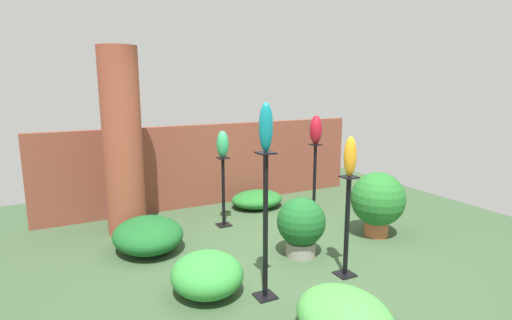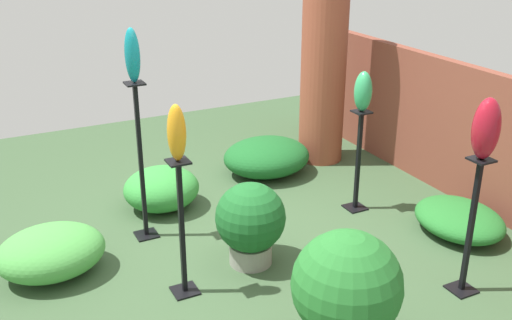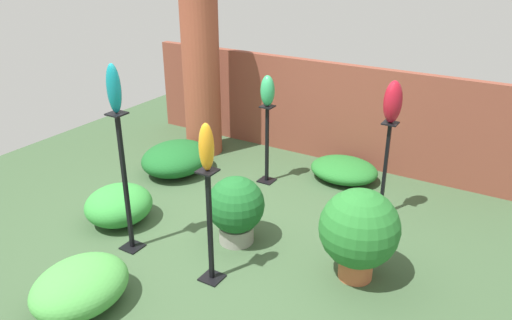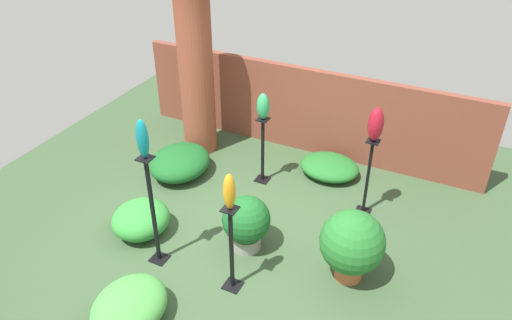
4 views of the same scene
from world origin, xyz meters
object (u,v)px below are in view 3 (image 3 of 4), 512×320
object	(u,v)px
art_vase_jade	(268,91)
brick_pillar	(201,66)
pedestal_jade	(267,148)
pedestal_ruby	(384,174)
potted_plant_mid_right	(359,230)
art_vase_amber	(206,147)
pedestal_teal	(126,189)
art_vase_teal	(114,88)
potted_plant_back_center	(236,208)
pedestal_amber	(210,232)
art_vase_ruby	(393,102)

from	to	relation	value
art_vase_jade	brick_pillar	bearing A→B (deg)	162.78
pedestal_jade	pedestal_ruby	bearing A→B (deg)	-3.13
pedestal_ruby	potted_plant_mid_right	size ratio (longest dim) A/B	1.26
art_vase_amber	potted_plant_mid_right	distance (m)	1.58
pedestal_teal	art_vase_teal	distance (m)	1.01
pedestal_jade	art_vase_jade	world-z (taller)	art_vase_jade
art_vase_teal	art_vase_jade	size ratio (longest dim) A/B	1.19
pedestal_jade	potted_plant_back_center	xyz separation A→B (m)	(0.44, -1.40, -0.07)
brick_pillar	art_vase_amber	world-z (taller)	brick_pillar
potted_plant_mid_right	pedestal_amber	bearing A→B (deg)	-147.66
pedestal_teal	art_vase_jade	size ratio (longest dim) A/B	3.79
pedestal_teal	potted_plant_mid_right	bearing A→B (deg)	18.70
art_vase_teal	potted_plant_mid_right	xyz separation A→B (m)	(2.14, 0.72, -1.18)
pedestal_jade	potted_plant_mid_right	size ratio (longest dim) A/B	1.15
art_vase_teal	art_vase_jade	xyz separation A→B (m)	(0.41, 2.06, -0.46)
brick_pillar	pedestal_jade	world-z (taller)	brick_pillar
pedestal_ruby	pedestal_amber	bearing A→B (deg)	-116.18
art_vase_amber	art_vase_ruby	bearing A→B (deg)	63.82
pedestal_amber	art_vase_ruby	bearing A→B (deg)	63.82
pedestal_amber	art_vase_amber	bearing A→B (deg)	90.00
art_vase_ruby	potted_plant_back_center	size ratio (longest dim) A/B	0.63
art_vase_teal	art_vase_amber	world-z (taller)	art_vase_teal
potted_plant_back_center	art_vase_jade	bearing A→B (deg)	107.40
pedestal_ruby	pedestal_amber	size ratio (longest dim) A/B	1.01
pedestal_jade	potted_plant_mid_right	distance (m)	2.18
pedestal_teal	art_vase_teal	bearing A→B (deg)	-135.00
pedestal_teal	art_vase_jade	bearing A→B (deg)	78.69
pedestal_ruby	potted_plant_back_center	size ratio (longest dim) A/B	1.55
pedestal_jade	art_vase_ruby	world-z (taller)	art_vase_ruby
art_vase_teal	pedestal_ruby	bearing A→B (deg)	45.01
art_vase_ruby	potted_plant_back_center	distance (m)	1.98
brick_pillar	potted_plant_mid_right	size ratio (longest dim) A/B	2.87
brick_pillar	potted_plant_mid_right	world-z (taller)	brick_pillar
brick_pillar	pedestal_teal	distance (m)	2.69
art_vase_amber	pedestal_jade	bearing A→B (deg)	106.11
art_vase_amber	potted_plant_mid_right	bearing A→B (deg)	32.34
pedestal_jade	potted_plant_mid_right	xyz separation A→B (m)	(1.73, -1.33, 0.04)
pedestal_ruby	art_vase_jade	bearing A→B (deg)	176.87
pedestal_amber	art_vase_jade	bearing A→B (deg)	106.11
pedestal_ruby	art_vase_ruby	world-z (taller)	art_vase_ruby
pedestal_teal	pedestal_amber	world-z (taller)	pedestal_teal
art_vase_jade	potted_plant_back_center	bearing A→B (deg)	-72.60
art_vase_teal	potted_plant_mid_right	size ratio (longest dim) A/B	0.51
pedestal_ruby	pedestal_amber	world-z (taller)	pedestal_ruby
pedestal_jade	art_vase_jade	xyz separation A→B (m)	(0.00, 0.00, 0.76)
brick_pillar	art_vase_jade	size ratio (longest dim) A/B	6.68
pedestal_teal	potted_plant_mid_right	distance (m)	2.27
art_vase_ruby	potted_plant_mid_right	xyz separation A→B (m)	(0.17, -1.25, -0.85)
brick_pillar	art_vase_ruby	bearing A→B (deg)	-9.72
art_vase_amber	potted_plant_back_center	distance (m)	1.15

